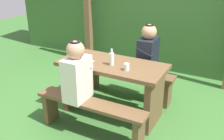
# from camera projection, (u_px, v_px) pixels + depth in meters

# --- Properties ---
(ground_plane) EXTENTS (12.00, 12.00, 0.00)m
(ground_plane) POSITION_uv_depth(u_px,v_px,m) (112.00, 112.00, 3.75)
(ground_plane) COLOR #396C2F
(hedge_backdrop) EXTENTS (6.40, 0.81, 1.98)m
(hedge_backdrop) POSITION_uv_depth(u_px,v_px,m) (165.00, 14.00, 5.14)
(hedge_backdrop) COLOR #335D29
(hedge_backdrop) RESTS_ON ground_plane
(pergola_post_left) EXTENTS (0.12, 0.12, 2.06)m
(pergola_post_left) POSITION_uv_depth(u_px,v_px,m) (88.00, 11.00, 5.15)
(pergola_post_left) COLOR brown
(pergola_post_left) RESTS_ON ground_plane
(picnic_table) EXTENTS (1.40, 0.64, 0.75)m
(picnic_table) POSITION_uv_depth(u_px,v_px,m) (112.00, 80.00, 3.55)
(picnic_table) COLOR brown
(picnic_table) RESTS_ON ground_plane
(bench_near) EXTENTS (1.40, 0.24, 0.45)m
(bench_near) POSITION_uv_depth(u_px,v_px,m) (91.00, 111.00, 3.18)
(bench_near) COLOR brown
(bench_near) RESTS_ON ground_plane
(bench_far) EXTENTS (1.40, 0.24, 0.45)m
(bench_far) POSITION_uv_depth(u_px,v_px,m) (129.00, 77.00, 4.07)
(bench_far) COLOR brown
(bench_far) RESTS_ON ground_plane
(person_white_shirt) EXTENTS (0.25, 0.35, 0.72)m
(person_white_shirt) POSITION_uv_depth(u_px,v_px,m) (77.00, 73.00, 3.07)
(person_white_shirt) COLOR silver
(person_white_shirt) RESTS_ON bench_near
(person_black_coat) EXTENTS (0.25, 0.35, 0.72)m
(person_black_coat) POSITION_uv_depth(u_px,v_px,m) (148.00, 52.00, 3.76)
(person_black_coat) COLOR black
(person_black_coat) RESTS_ON bench_far
(drinking_glass) EXTENTS (0.07, 0.07, 0.09)m
(drinking_glass) POSITION_uv_depth(u_px,v_px,m) (127.00, 67.00, 3.22)
(drinking_glass) COLOR silver
(drinking_glass) RESTS_ON picnic_table
(bottle_left) EXTENTS (0.06, 0.06, 0.22)m
(bottle_left) POSITION_uv_depth(u_px,v_px,m) (112.00, 59.00, 3.36)
(bottle_left) COLOR silver
(bottle_left) RESTS_ON picnic_table
(cell_phone) EXTENTS (0.11, 0.15, 0.01)m
(cell_phone) POSITION_uv_depth(u_px,v_px,m) (89.00, 62.00, 3.49)
(cell_phone) COLOR silver
(cell_phone) RESTS_ON picnic_table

